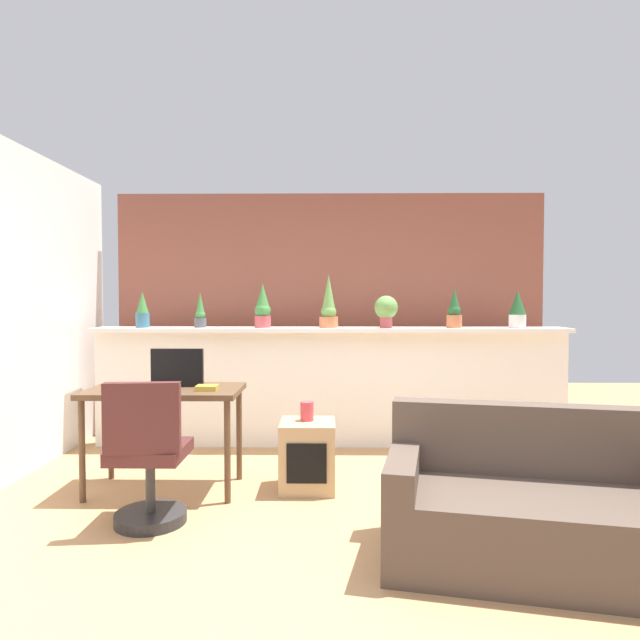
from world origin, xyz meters
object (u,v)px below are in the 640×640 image
Objects in this scene: potted_plant_4 at (386,309)px; potted_plant_6 at (517,309)px; side_cube_shelf at (308,456)px; vase_on_shelf at (307,411)px; potted_plant_5 at (454,311)px; tv_monitor at (177,368)px; office_chair at (148,464)px; couch at (538,511)px; potted_plant_3 at (329,306)px; book_on_desk at (207,388)px; potted_plant_2 at (263,308)px; desk at (165,400)px; potted_plant_1 at (200,313)px; potted_plant_0 at (143,311)px.

potted_plant_6 is (1.23, 0.02, -0.00)m from potted_plant_4.
vase_on_shelf is (-0.01, 0.04, 0.32)m from side_cube_shelf.
tv_monitor is at bearing -154.57° from potted_plant_5.
office_chair is at bearing -144.65° from side_cube_shelf.
potted_plant_5 is 0.22× the size of couch.
potted_plant_6 is at bearing 0.11° from potted_plant_3.
book_on_desk is (-0.70, -0.16, 0.20)m from vase_on_shelf.
desk is at bearing -115.73° from potted_plant_2.
couch is at bearing -27.87° from tv_monitor.
potted_plant_6 is at bearing 21.09° from tv_monitor.
tv_monitor is 1.16m from side_cube_shelf.
side_cube_shelf is at bearing -148.80° from potted_plant_6.
potted_plant_4 is (1.75, -0.03, 0.04)m from potted_plant_1.
potted_plant_2 is 0.25× the size of couch.
potted_plant_3 is at bearing -179.89° from potted_plant_6.
couch is at bearing -53.14° from potted_plant_2.
office_chair is (0.09, -0.65, -0.28)m from desk.
potted_plant_2 reaches higher than vase_on_shelf.
potted_plant_6 is at bearing 30.26° from vase_on_shelf.
potted_plant_6 is (1.77, 0.00, -0.03)m from potted_plant_3.
potted_plant_0 is 0.68× the size of potted_plant_3.
potted_plant_2 is 1.43m from vase_on_shelf.
potted_plant_3 is 3.36× the size of book_on_desk.
potted_plant_0 is at bearing 109.37° from office_chair.
potted_plant_1 is at bearing 94.40° from tv_monitor.
potted_plant_3 reaches higher than office_chair.
potted_plant_6 is 2.48m from side_cube_shelf.
potted_plant_3 reaches higher than potted_plant_2.
potted_plant_6 reaches higher than tv_monitor.
tv_monitor is (0.09, -1.12, -0.38)m from potted_plant_1.
desk is at bearing 97.56° from office_chair.
potted_plant_6 is at bearing 1.10° from potted_plant_4.
potted_plant_4 is 0.33× the size of office_chair.
potted_plant_4 is at bearing -2.16° from potted_plant_3.
couch is at bearing -106.36° from potted_plant_6.
couch is at bearing -64.40° from potted_plant_3.
couch is at bearing -44.85° from potted_plant_1.
potted_plant_5 is 2.04m from side_cube_shelf.
potted_plant_6 is at bearing 0.44° from potted_plant_0.
vase_on_shelf is at bearing 3.84° from desk.
book_on_desk is 2.26m from couch.
potted_plant_3 is 1.66× the size of potted_plant_4.
potted_plant_4 reaches higher than desk.
couch is (0.56, -2.26, -1.02)m from potted_plant_4.
vase_on_shelf is at bearing 12.84° from book_on_desk.
potted_plant_0 is 1.13m from potted_plant_2.
potted_plant_2 is 0.83× the size of potted_plant_3.
potted_plant_0 is 0.37× the size of office_chair.
potted_plant_1 is 0.20× the size of couch.
potted_plant_0 is 1.62m from book_on_desk.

